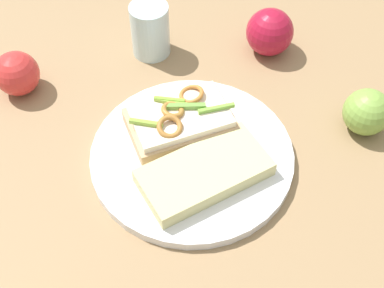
# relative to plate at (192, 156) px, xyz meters

# --- Properties ---
(ground_plane) EXTENTS (2.00, 2.00, 0.00)m
(ground_plane) POSITION_rel_plate_xyz_m (0.00, 0.00, -0.01)
(ground_plane) COLOR #977551
(ground_plane) RESTS_ON ground
(plate) EXTENTS (0.30, 0.30, 0.02)m
(plate) POSITION_rel_plate_xyz_m (0.00, 0.00, 0.00)
(plate) COLOR white
(plate) RESTS_ON ground_plane
(sandwich) EXTENTS (0.17, 0.12, 0.05)m
(sandwich) POSITION_rel_plate_xyz_m (-0.01, -0.05, 0.03)
(sandwich) COLOR tan
(sandwich) RESTS_ON plate
(bread_slice_side) EXTENTS (0.18, 0.09, 0.02)m
(bread_slice_side) POSITION_rel_plate_xyz_m (0.01, 0.05, 0.02)
(bread_slice_side) COLOR beige
(bread_slice_side) RESTS_ON plate
(apple_1) EXTENTS (0.11, 0.11, 0.08)m
(apple_1) POSITION_rel_plate_xyz_m (-0.24, -0.14, 0.03)
(apple_1) COLOR #A8152E
(apple_1) RESTS_ON ground_plane
(apple_2) EXTENTS (0.10, 0.10, 0.07)m
(apple_2) POSITION_rel_plate_xyz_m (0.17, -0.27, 0.03)
(apple_2) COLOR red
(apple_2) RESTS_ON ground_plane
(apple_3) EXTENTS (0.09, 0.09, 0.07)m
(apple_3) POSITION_rel_plate_xyz_m (-0.25, 0.08, 0.03)
(apple_3) COLOR #7FA844
(apple_3) RESTS_ON ground_plane
(drinking_glass) EXTENTS (0.07, 0.07, 0.09)m
(drinking_glass) POSITION_rel_plate_xyz_m (-0.06, -0.24, 0.04)
(drinking_glass) COLOR silver
(drinking_glass) RESTS_ON ground_plane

